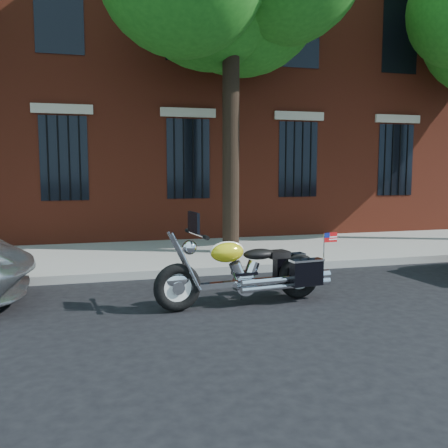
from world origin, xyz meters
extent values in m
plane|color=black|center=(0.00, 0.00, 0.00)|extent=(120.00, 120.00, 0.00)
cube|color=gray|center=(0.00, 1.38, 0.07)|extent=(40.00, 0.16, 0.15)
cube|color=gray|center=(0.00, 3.26, 0.07)|extent=(40.00, 3.60, 0.15)
cube|color=maroon|center=(0.00, 10.06, 6.00)|extent=(26.00, 10.00, 12.00)
cube|color=black|center=(0.00, 5.11, 2.20)|extent=(1.10, 0.14, 2.00)
cube|color=#B2A893|center=(0.00, 5.08, 3.35)|extent=(1.40, 0.20, 0.22)
cube|color=black|center=(0.00, 5.11, 5.60)|extent=(1.10, 0.14, 2.00)
cylinder|color=black|center=(0.00, 5.03, 2.20)|extent=(0.04, 0.04, 2.00)
cylinder|color=black|center=(0.50, 2.90, 2.50)|extent=(0.36, 0.36, 5.00)
torus|color=black|center=(-1.33, -0.84, 0.34)|extent=(0.69, 0.23, 0.67)
torus|color=black|center=(0.56, -0.61, 0.34)|extent=(0.69, 0.23, 0.67)
cylinder|color=white|center=(-1.33, -0.84, 0.34)|extent=(0.51, 0.12, 0.50)
cylinder|color=white|center=(0.56, -0.61, 0.34)|extent=(0.51, 0.12, 0.50)
ellipsoid|color=white|center=(-1.33, -0.84, 0.44)|extent=(0.37, 0.17, 0.19)
ellipsoid|color=yellow|center=(0.56, -0.61, 0.46)|extent=(0.37, 0.18, 0.19)
cube|color=white|center=(-0.39, -0.73, 0.32)|extent=(1.51, 0.28, 0.08)
cylinder|color=white|center=(-0.34, -0.72, 0.30)|extent=(0.34, 0.22, 0.32)
cylinder|color=white|center=(0.18, -0.84, 0.31)|extent=(1.26, 0.24, 0.09)
ellipsoid|color=yellow|center=(-0.61, -0.75, 0.78)|extent=(0.53, 0.34, 0.29)
ellipsoid|color=black|center=(-0.11, -0.69, 0.72)|extent=(0.52, 0.34, 0.15)
cube|color=black|center=(0.50, -0.36, 0.45)|extent=(0.50, 0.22, 0.38)
cube|color=black|center=(0.56, -0.88, 0.45)|extent=(0.50, 0.22, 0.38)
cylinder|color=white|center=(-1.05, -0.81, 1.07)|extent=(0.13, 0.78, 0.04)
sphere|color=white|center=(-1.15, -0.82, 0.88)|extent=(0.22, 0.22, 0.20)
cube|color=black|center=(-1.09, -0.81, 1.23)|extent=(0.09, 0.40, 0.28)
cube|color=red|center=(0.94, -0.87, 0.95)|extent=(0.22, 0.04, 0.14)
camera|label=1|loc=(-2.48, -7.44, 1.96)|focal=40.00mm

